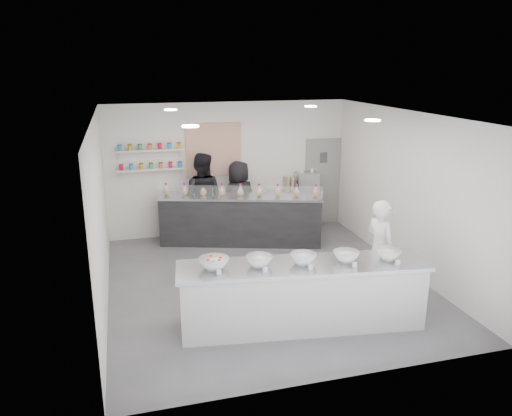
{
  "coord_description": "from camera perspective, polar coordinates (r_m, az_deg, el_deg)",
  "views": [
    {
      "loc": [
        -2.36,
        -7.96,
        3.83
      ],
      "look_at": [
        -0.07,
        0.4,
        1.3
      ],
      "focal_mm": 35.0,
      "sensor_mm": 36.0,
      "label": 1
    }
  ],
  "objects": [
    {
      "name": "floor",
      "position": [
        9.14,
        1.1,
        -8.48
      ],
      "size": [
        6.0,
        6.0,
        0.0
      ],
      "primitive_type": "plane",
      "color": "#515156",
      "rests_on": "ground"
    },
    {
      "name": "ceiling",
      "position": [
        8.34,
        1.21,
        10.58
      ],
      "size": [
        6.0,
        6.0,
        0.0
      ],
      "primitive_type": "plane",
      "rotation": [
        3.14,
        0.0,
        0.0
      ],
      "color": "white",
      "rests_on": "floor"
    },
    {
      "name": "back_wall",
      "position": [
        11.45,
        -3.11,
        4.53
      ],
      "size": [
        5.5,
        0.0,
        5.5
      ],
      "primitive_type": "plane",
      "rotation": [
        1.57,
        0.0,
        0.0
      ],
      "color": "white",
      "rests_on": "floor"
    },
    {
      "name": "left_wall",
      "position": [
        8.3,
        -17.38,
        -0.77
      ],
      "size": [
        0.0,
        6.0,
        6.0
      ],
      "primitive_type": "plane",
      "rotation": [
        1.57,
        0.0,
        1.57
      ],
      "color": "white",
      "rests_on": "floor"
    },
    {
      "name": "right_wall",
      "position": [
        9.74,
        16.87,
        1.74
      ],
      "size": [
        0.0,
        6.0,
        6.0
      ],
      "primitive_type": "plane",
      "rotation": [
        1.57,
        0.0,
        -1.57
      ],
      "color": "white",
      "rests_on": "floor"
    },
    {
      "name": "back_door",
      "position": [
        12.2,
        7.58,
        2.98
      ],
      "size": [
        0.88,
        0.04,
        2.1
      ],
      "primitive_type": "cube",
      "color": "gray",
      "rests_on": "floor"
    },
    {
      "name": "pattern_panel",
      "position": [
        11.27,
        -4.87,
        6.64
      ],
      "size": [
        1.25,
        0.03,
        1.2
      ],
      "primitive_type": "cube",
      "color": "#BF5B37",
      "rests_on": "back_wall"
    },
    {
      "name": "jar_shelf_lower",
      "position": [
        11.1,
        -11.89,
        4.36
      ],
      "size": [
        1.45,
        0.22,
        0.04
      ],
      "primitive_type": "cube",
      "color": "silver",
      "rests_on": "back_wall"
    },
    {
      "name": "jar_shelf_upper",
      "position": [
        11.02,
        -12.02,
        6.49
      ],
      "size": [
        1.45,
        0.22,
        0.04
      ],
      "primitive_type": "cube",
      "color": "silver",
      "rests_on": "back_wall"
    },
    {
      "name": "preserve_jars",
      "position": [
        11.03,
        -11.97,
        5.76
      ],
      "size": [
        1.45,
        0.1,
        0.56
      ],
      "primitive_type": null,
      "color": "red",
      "rests_on": "jar_shelf_lower"
    },
    {
      "name": "downlight_0",
      "position": [
        7.07,
        -7.51,
        9.25
      ],
      "size": [
        0.24,
        0.24,
        0.02
      ],
      "primitive_type": "cylinder",
      "color": "white",
      "rests_on": "ceiling"
    },
    {
      "name": "downlight_1",
      "position": [
        7.95,
        13.18,
        9.74
      ],
      "size": [
        0.24,
        0.24,
        0.02
      ],
      "primitive_type": "cylinder",
      "color": "white",
      "rests_on": "ceiling"
    },
    {
      "name": "downlight_2",
      "position": [
        9.64,
        -9.73,
        11.01
      ],
      "size": [
        0.24,
        0.24,
        0.02
      ],
      "primitive_type": "cylinder",
      "color": "white",
      "rests_on": "ceiling"
    },
    {
      "name": "downlight_3",
      "position": [
        10.3,
        6.26,
        11.47
      ],
      "size": [
        0.24,
        0.24,
        0.02
      ],
      "primitive_type": "cylinder",
      "color": "white",
      "rests_on": "ceiling"
    },
    {
      "name": "prep_counter",
      "position": [
        7.56,
        5.3,
        -9.89
      ],
      "size": [
        3.76,
        1.31,
        1.0
      ],
      "primitive_type": "cube",
      "rotation": [
        0.0,
        0.0,
        -0.13
      ],
      "color": "beige",
      "rests_on": "floor"
    },
    {
      "name": "back_bar",
      "position": [
        10.84,
        -1.76,
        -1.37
      ],
      "size": [
        3.53,
        1.68,
        1.09
      ],
      "primitive_type": "cube",
      "rotation": [
        0.0,
        0.0,
        -0.31
      ],
      "color": "black",
      "rests_on": "floor"
    },
    {
      "name": "sneeze_guard",
      "position": [
        10.35,
        -1.92,
        1.76
      ],
      "size": [
        3.3,
        1.06,
        0.3
      ],
      "primitive_type": "cube",
      "rotation": [
        0.0,
        0.0,
        -0.31
      ],
      "color": "white",
      "rests_on": "back_bar"
    },
    {
      "name": "espresso_ledge",
      "position": [
        11.91,
        4.5,
        -0.16
      ],
      "size": [
        1.25,
        0.4,
        0.93
      ],
      "primitive_type": "cube",
      "color": "beige",
      "rests_on": "floor"
    },
    {
      "name": "espresso_machine",
      "position": [
        11.83,
        5.81,
        3.04
      ],
      "size": [
        0.53,
        0.37,
        0.41
      ],
      "primitive_type": "cube",
      "color": "#93969E",
      "rests_on": "espresso_ledge"
    },
    {
      "name": "cup_stacks",
      "position": [
        11.7,
        3.84,
        2.73
      ],
      "size": [
        0.24,
        0.24,
        0.33
      ],
      "primitive_type": null,
      "color": "tan",
      "rests_on": "espresso_ledge"
    },
    {
      "name": "prep_bowls",
      "position": [
        7.33,
        5.42,
        -5.81
      ],
      "size": [
        3.03,
        0.87,
        0.16
      ],
      "primitive_type": null,
      "rotation": [
        0.0,
        0.0,
        -0.13
      ],
      "color": "white",
      "rests_on": "prep_counter"
    },
    {
      "name": "label_cards",
      "position": [
        6.93,
        7.42,
        -7.6
      ],
      "size": [
        2.66,
        0.04,
        0.07
      ],
      "primitive_type": null,
      "color": "white",
      "rests_on": "prep_counter"
    },
    {
      "name": "cookie_bags",
      "position": [
        10.65,
        -1.79,
        2.1
      ],
      "size": [
        3.23,
        1.15,
        0.26
      ],
      "primitive_type": null,
      "rotation": [
        0.0,
        0.0,
        -0.31
      ],
      "color": "pink",
      "rests_on": "back_bar"
    },
    {
      "name": "woman_prep",
      "position": [
        8.56,
        13.98,
        -4.6
      ],
      "size": [
        0.54,
        0.7,
        1.7
      ],
      "primitive_type": "imported",
      "rotation": [
        0.0,
        0.0,
        1.8
      ],
      "color": "white",
      "rests_on": "floor"
    },
    {
      "name": "staff_left",
      "position": [
        11.06,
        -6.22,
        1.27
      ],
      "size": [
        1.17,
        1.07,
        1.96
      ],
      "primitive_type": "imported",
      "rotation": [
        0.0,
        0.0,
        2.72
      ],
      "color": "black",
      "rests_on": "floor"
    },
    {
      "name": "staff_right",
      "position": [
        11.24,
        -1.96,
        1.02
      ],
      "size": [
        0.97,
        0.77,
        1.74
      ],
      "primitive_type": "imported",
      "rotation": [
        0.0,
        0.0,
        3.42
      ],
      "color": "black",
      "rests_on": "floor"
    }
  ]
}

